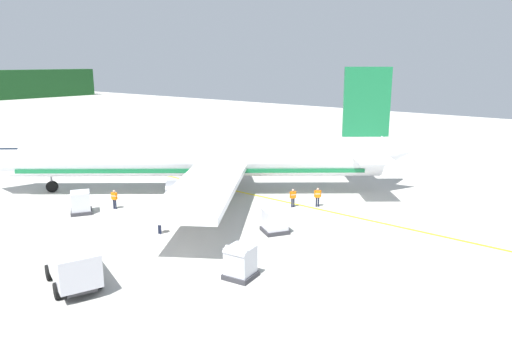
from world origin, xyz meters
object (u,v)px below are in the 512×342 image
Objects in this scene: cargo_container_far at (81,203)px; crew_loader_left at (293,197)px; crew_supervisor at (114,198)px; cargo_container_mid at (275,221)px; crew_marshaller at (159,221)px; crew_loader_right at (318,196)px; airliner_foreground at (198,158)px; cargo_container_near at (240,262)px; service_truck_baggage at (70,258)px.

cargo_container_far is 1.42× the size of crew_loader_left.
cargo_container_far is 2.73m from crew_supervisor.
cargo_container_mid reaches higher than crew_marshaller.
crew_marshaller is at bearing 131.11° from cargo_container_mid.
crew_loader_right is (1.46, -1.60, 0.04)m from crew_loader_left.
airliner_foreground reaches higher than cargo_container_far.
crew_marshaller is 1.03× the size of crew_loader_right.
cargo_container_near is 14.41m from crew_loader_left.
crew_supervisor is at bearing 44.97° from service_truck_baggage.
crew_loader_left is at bearing -5.51° from service_truck_baggage.
service_truck_baggage reaches higher than cargo_container_near.
cargo_container_far is at bearing 95.67° from crew_marshaller.
service_truck_baggage is 8.45m from crew_marshaller.
cargo_container_far is 8.96m from crew_marshaller.
cargo_container_mid is (-4.45, -12.45, -2.52)m from airliner_foreground.
cargo_container_near is (-11.85, -15.37, -2.42)m from airliner_foreground.
cargo_container_far is 1.32× the size of crew_marshaller.
airliner_foreground is 12.18m from crew_loader_right.
cargo_container_mid reaches higher than crew_loader_left.
airliner_foreground is 11.57m from cargo_container_far.
cargo_container_mid is 6.46m from crew_loader_left.
service_truck_baggage is at bearing 131.17° from cargo_container_near.
crew_marshaller is at bearing -148.98° from airliner_foreground.
cargo_container_mid is (7.40, 2.92, -0.10)m from cargo_container_near.
cargo_container_mid is 1.04× the size of cargo_container_far.
service_truck_baggage is 3.10× the size of cargo_container_near.
cargo_container_near reaches higher than crew_marshaller.
service_truck_baggage is 13.83m from crew_supervisor.
service_truck_baggage reaches higher than crew_loader_left.
airliner_foreground is 13.46m from cargo_container_mid.
airliner_foreground is 16.80× the size of cargo_container_near.
crew_marshaller is 1.07× the size of crew_loader_left.
airliner_foreground is at bearing -14.73° from cargo_container_far.
cargo_container_near is at bearing -158.48° from cargo_container_mid.
cargo_container_mid is 16.63m from cargo_container_far.
airliner_foreground is 11.96m from crew_marshaller.
crew_supervisor is (-4.01, 14.16, 0.13)m from cargo_container_mid.
airliner_foreground is 19.68× the size of crew_marshaller.
airliner_foreground reaches higher than crew_loader_right.
crew_supervisor is (-9.97, 11.68, 0.04)m from crew_loader_left.
cargo_container_near is 0.88× the size of cargo_container_far.
cargo_container_near is at bearing -92.90° from cargo_container_far.
cargo_container_far is at bearing 154.72° from crew_supervisor.
cargo_container_near is at bearing -101.23° from crew_supervisor.
cargo_container_mid is (13.79, -4.39, -0.55)m from service_truck_baggage.
service_truck_baggage is 14.48m from cargo_container_mid.
airliner_foreground is 19.56m from cargo_container_near.
service_truck_baggage is at bearing 162.35° from cargo_container_mid.
crew_loader_right is at bearing -23.01° from crew_marshaller.
cargo_container_far is (7.31, 10.94, -0.49)m from service_truck_baggage.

